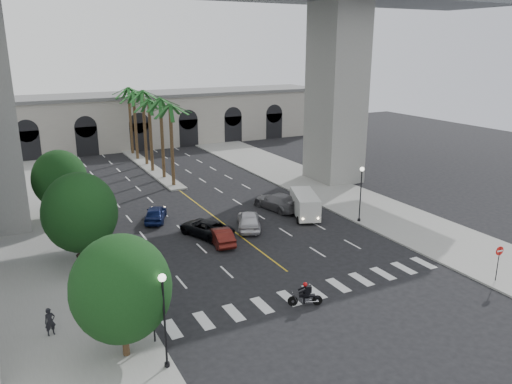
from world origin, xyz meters
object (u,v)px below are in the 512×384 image
car_b (220,236)px  lamp_post_left_near (164,313)px  traffic_signal_near (153,303)px  car_e (155,213)px  pedestrian_b (81,266)px  do_not_enter_sign (499,256)px  lamp_post_right (361,189)px  pedestrian_a (50,322)px  car_a (249,220)px  lamp_post_left_far (89,201)px  cargo_van (305,204)px  motorcycle_rider (306,295)px  car_d (277,201)px  traffic_signal_far (134,274)px  car_c (206,228)px

car_b → lamp_post_left_near: bearing=63.8°
traffic_signal_near → car_e: traffic_signal_near is taller
car_b → pedestrian_b: 11.55m
do_not_enter_sign → lamp_post_left_near: bearing=-176.7°
do_not_enter_sign → lamp_post_right: bearing=98.7°
lamp_post_left_near → pedestrian_a: size_ratio=3.25×
traffic_signal_near → car_a: traffic_signal_near is taller
lamp_post_left_near → lamp_post_left_far: 21.00m
lamp_post_left_near → cargo_van: 25.50m
car_b → car_e: (-3.19, 7.94, 0.04)m
pedestrian_b → pedestrian_a: bearing=-88.0°
car_a → motorcycle_rider: bearing=102.2°
car_a → car_e: car_a is taller
traffic_signal_near → motorcycle_rider: bearing=-1.7°
lamp_post_left_near → car_d: (17.96, 19.95, -2.39)m
motorcycle_rider → traffic_signal_far: bearing=-179.9°
car_c → lamp_post_left_far: bearing=-48.6°
car_a → traffic_signal_far: bearing=61.7°
traffic_signal_near → traffic_signal_far: (0.00, 4.00, 0.00)m
lamp_post_left_far → car_c: 10.17m
car_c → cargo_van: (10.38, 0.20, 0.56)m
motorcycle_rider → pedestrian_a: 15.28m
motorcycle_rider → car_d: car_d is taller
car_b → pedestrian_b: (-11.43, -1.67, 0.38)m
car_a → car_b: 4.23m
traffic_signal_near → car_d: size_ratio=0.64×
traffic_signal_far → car_b: size_ratio=0.86×
motorcycle_rider → car_b: motorcycle_rider is taller
motorcycle_rider → car_c: 14.34m
lamp_post_left_near → car_b: (9.20, 14.26, -2.52)m
car_b → cargo_van: bearing=-159.5°
car_a → pedestrian_b: (-15.13, -3.72, 0.24)m
traffic_signal_far → car_a: size_ratio=0.74×
motorcycle_rider → lamp_post_right: bearing=63.6°
lamp_post_right → pedestrian_b: (-25.03, -0.41, -2.14)m
motorcycle_rider → car_e: bearing=124.7°
lamp_post_left_far → car_c: size_ratio=1.02×
lamp_post_left_far → do_not_enter_sign: (23.41, -22.23, -1.24)m
lamp_post_left_far → car_a: size_ratio=1.09×
car_a → car_e: (-6.89, 5.89, -0.09)m
lamp_post_left_near → car_c: bearing=62.0°
lamp_post_left_near → car_e: 23.13m
cargo_van → traffic_signal_near: bearing=-121.5°
lamp_post_right → car_a: size_ratio=1.09×
car_e → car_b: bearing=135.6°
traffic_signal_far → pedestrian_b: 6.68m
traffic_signal_near → car_a: 18.91m
lamp_post_left_far → pedestrian_a: 16.06m
lamp_post_left_near → lamp_post_left_far: same height
lamp_post_left_near → pedestrian_a: (-4.93, 5.88, -2.25)m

